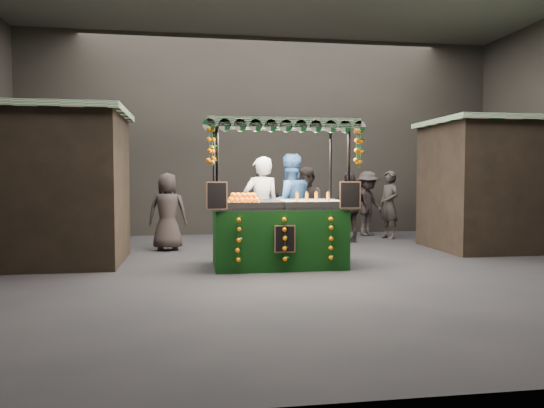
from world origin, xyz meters
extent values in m
plane|color=black|center=(0.00, 0.00, 0.00)|extent=(12.00, 12.00, 0.00)
cube|color=black|center=(0.00, 5.00, 2.50)|extent=(12.00, 0.10, 5.00)
cube|color=black|center=(0.00, -5.00, 2.50)|extent=(12.00, 0.10, 5.00)
cube|color=black|center=(-4.40, 1.00, 1.25)|extent=(2.80, 2.00, 2.50)
cube|color=#115021|center=(-4.40, 1.00, 2.55)|extent=(3.00, 2.20, 0.10)
cube|color=black|center=(4.40, 1.50, 1.25)|extent=(2.80, 2.00, 2.50)
cube|color=#115021|center=(4.40, 1.50, 2.55)|extent=(3.00, 2.20, 0.10)
cube|color=black|center=(-0.44, 0.13, 0.47)|extent=(2.08, 1.14, 0.95)
cube|color=silver|center=(-0.44, 0.13, 0.96)|extent=(2.08, 1.14, 0.04)
cylinder|color=black|center=(-1.45, -0.41, 1.14)|extent=(0.05, 0.05, 2.27)
cylinder|color=black|center=(0.57, -0.41, 1.14)|extent=(0.05, 0.05, 2.27)
cylinder|color=black|center=(-1.45, 0.67, 1.14)|extent=(0.05, 0.05, 2.27)
cylinder|color=black|center=(0.57, 0.67, 1.14)|extent=(0.05, 0.05, 2.27)
cube|color=#115021|center=(-0.44, 0.13, 2.31)|extent=(2.32, 1.37, 0.08)
cube|color=white|center=(0.13, 0.13, 1.02)|extent=(0.93, 1.02, 0.08)
cube|color=black|center=(-1.46, -0.46, 1.18)|extent=(0.32, 0.09, 0.42)
cube|color=black|center=(0.58, -0.46, 1.18)|extent=(0.32, 0.09, 0.42)
cube|color=black|center=(-0.44, -0.47, 0.52)|extent=(0.32, 0.02, 0.42)
imported|color=gray|center=(-0.60, 1.00, 0.91)|extent=(0.73, 0.55, 1.82)
imported|color=#284E80|center=(-0.05, 1.24, 0.94)|extent=(1.01, 0.84, 1.88)
imported|color=#2C2624|center=(-3.98, 1.94, 0.81)|extent=(0.59, 0.39, 1.63)
imported|color=#2A2422|center=(0.53, 2.29, 0.83)|extent=(1.02, 1.02, 1.67)
imported|color=#2E2925|center=(-0.37, 2.73, 0.82)|extent=(0.98, 0.45, 1.64)
imported|color=#2C2524|center=(2.48, 4.18, 0.80)|extent=(1.19, 1.02, 1.59)
imported|color=black|center=(-2.31, 2.28, 0.77)|extent=(0.77, 0.52, 1.54)
imported|color=#282420|center=(4.50, 2.07, 0.89)|extent=(1.41, 1.64, 1.79)
imported|color=#2A2522|center=(2.76, 3.48, 0.80)|extent=(0.53, 0.67, 1.60)
imported|color=black|center=(1.65, 2.94, 0.78)|extent=(0.99, 0.72, 1.56)
camera|label=1|loc=(-1.83, -8.17, 1.46)|focal=34.32mm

